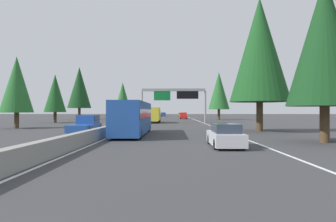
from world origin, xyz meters
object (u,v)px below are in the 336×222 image
at_px(minivan_mid_right, 163,114).
at_px(conifer_left_near, 55,93).
at_px(box_truck_distant_a, 154,114).
at_px(pickup_near_right, 183,116).
at_px(conifer_right_mid, 219,91).
at_px(oncoming_near, 86,124).
at_px(conifer_left_mid, 79,88).
at_px(sedan_far_right, 180,115).
at_px(sign_gantry_overhead, 174,96).
at_px(conifer_left_far, 123,96).
at_px(conifer_right_foreground, 325,41).
at_px(sedan_distant_b, 225,136).
at_px(conifer_left_foreground, 17,85).
at_px(bus_near_center, 133,117).
at_px(conifer_right_near, 260,50).

xyz_separation_m(minivan_mid_right, conifer_left_near, (-69.45, 18.68, 4.73)).
height_order(box_truck_distant_a, conifer_left_near, conifer_left_near).
relative_size(pickup_near_right, conifer_right_mid, 0.45).
relative_size(oncoming_near, conifer_left_mid, 0.39).
bearing_deg(sedan_far_right, oncoming_near, 172.99).
xyz_separation_m(sign_gantry_overhead, conifer_left_mid, (21.18, 25.63, 3.36)).
bearing_deg(conifer_left_far, pickup_near_right, -131.31).
relative_size(pickup_near_right, box_truck_distant_a, 0.66).
bearing_deg(conifer_right_foreground, conifer_left_mid, 32.94).
distance_m(sign_gantry_overhead, minivan_mid_right, 68.97).
distance_m(sign_gantry_overhead, conifer_left_mid, 33.42).
xyz_separation_m(pickup_near_right, conifer_right_mid, (-7.99, -9.03, 6.70)).
bearing_deg(pickup_near_right, sedan_distant_b, -179.87).
bearing_deg(minivan_mid_right, conifer_right_mid, -161.72).
xyz_separation_m(conifer_right_foreground, conifer_left_mid, (55.71, 36.10, 1.42)).
bearing_deg(pickup_near_right, conifer_left_mid, 102.76).
relative_size(minivan_mid_right, conifer_right_mid, 0.40).
bearing_deg(conifer_left_mid, conifer_right_mid, -92.37).
relative_size(minivan_mid_right, conifer_left_mid, 0.35).
distance_m(pickup_near_right, conifer_left_far, 28.87).
bearing_deg(conifer_left_foreground, conifer_left_mid, 7.00).
xyz_separation_m(sedan_far_right, oncoming_near, (-99.37, 12.22, 0.23)).
bearing_deg(sedan_far_right, sedan_distant_b, 179.91).
relative_size(box_truck_distant_a, conifer_left_foreground, 0.90).
xyz_separation_m(conifer_right_foreground, conifer_left_foreground, (16.30, 31.26, -1.49)).
relative_size(conifer_right_foreground, conifer_right_mid, 0.95).
xyz_separation_m(bus_near_center, conifer_right_near, (4.79, -13.44, 7.38)).
height_order(pickup_near_right, conifer_left_far, conifer_left_far).
bearing_deg(conifer_right_near, oncoming_near, 99.77).
xyz_separation_m(bus_near_center, conifer_left_mid, (49.23, 21.52, 6.93)).
bearing_deg(oncoming_near, conifer_left_near, -151.48).
bearing_deg(conifer_left_far, minivan_mid_right, -31.66).
bearing_deg(sedan_distant_b, pickup_near_right, 0.13).
bearing_deg(minivan_mid_right, conifer_left_far, 148.34).
height_order(minivan_mid_right, oncoming_near, oncoming_near).
height_order(bus_near_center, conifer_left_foreground, conifer_left_foreground).
relative_size(pickup_near_right, conifer_right_near, 0.37).
distance_m(sedan_distant_b, oncoming_near, 15.96).
bearing_deg(minivan_mid_right, sedan_far_right, -60.52).
height_order(sedan_far_right, conifer_right_mid, conifer_right_mid).
relative_size(bus_near_center, conifer_left_far, 0.91).
relative_size(pickup_near_right, minivan_mid_right, 1.12).
relative_size(bus_near_center, conifer_right_near, 0.77).
xyz_separation_m(bus_near_center, sedan_far_right, (100.98, -7.23, -1.03)).
bearing_deg(conifer_left_foreground, conifer_left_far, -2.24).
relative_size(sedan_far_right, conifer_left_foreground, 0.47).
bearing_deg(sedan_distant_b, conifer_right_mid, -8.93).
xyz_separation_m(conifer_left_near, conifer_left_far, (46.90, -4.78, 1.97)).
xyz_separation_m(sedan_distant_b, conifer_right_mid, (56.53, -8.88, 6.93)).
xyz_separation_m(oncoming_near, conifer_left_near, (25.68, 13.95, 4.77)).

